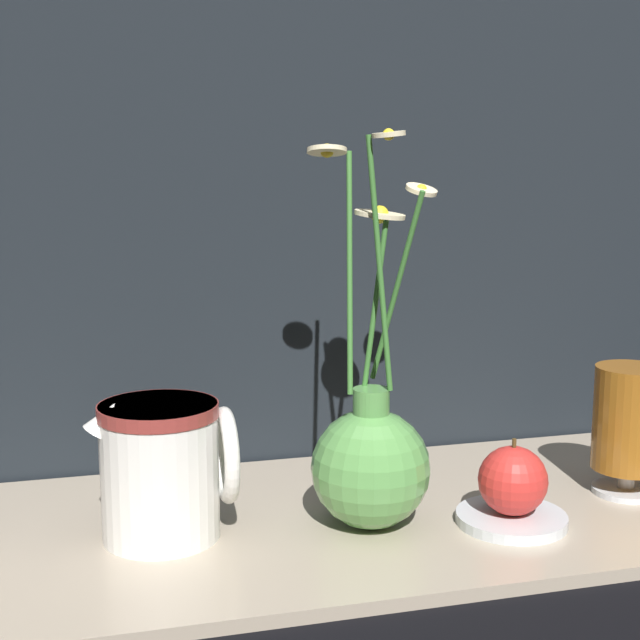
{
  "coord_description": "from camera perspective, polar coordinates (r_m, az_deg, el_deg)",
  "views": [
    {
      "loc": [
        -0.19,
        -0.79,
        0.34
      ],
      "look_at": [
        0.02,
        0.0,
        0.2
      ],
      "focal_mm": 50.0,
      "sensor_mm": 36.0,
      "label": 1
    }
  ],
  "objects": [
    {
      "name": "ground_plane",
      "position": [
        0.88,
        -1.11,
        -13.28
      ],
      "size": [
        6.0,
        6.0,
        0.0
      ],
      "primitive_type": "plane",
      "color": "black"
    },
    {
      "name": "shelf",
      "position": [
        0.88,
        -1.11,
        -12.92
      ],
      "size": [
        0.87,
        0.35,
        0.01
      ],
      "color": "tan",
      "rests_on": "ground_plane"
    },
    {
      "name": "vase_with_flowers",
      "position": [
        0.84,
        3.26,
        -8.87
      ],
      "size": [
        0.14,
        0.11,
        0.36
      ],
      "color": "#59994C",
      "rests_on": "shelf"
    },
    {
      "name": "ceramic_pitcher",
      "position": [
        0.82,
        -9.99,
        -9.06
      ],
      "size": [
        0.13,
        0.11,
        0.13
      ],
      "color": "white",
      "rests_on": "shelf"
    },
    {
      "name": "tea_glass",
      "position": [
        0.97,
        19.21,
        -6.19
      ],
      "size": [
        0.07,
        0.07,
        0.13
      ],
      "color": "silver",
      "rests_on": "shelf"
    },
    {
      "name": "saucer_plate",
      "position": [
        0.88,
        12.15,
        -12.32
      ],
      "size": [
        0.1,
        0.1,
        0.01
      ],
      "color": "silver",
      "rests_on": "shelf"
    },
    {
      "name": "orange_fruit",
      "position": [
        0.86,
        12.24,
        -10.01
      ],
      "size": [
        0.07,
        0.07,
        0.07
      ],
      "color": "red",
      "rests_on": "saucer_plate"
    }
  ]
}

